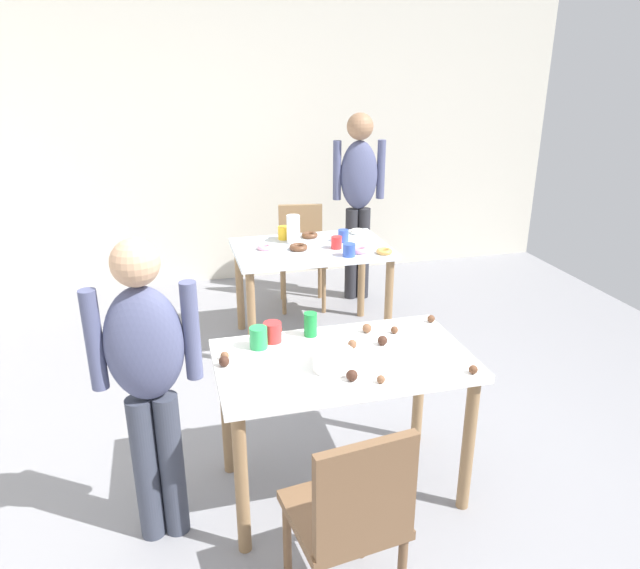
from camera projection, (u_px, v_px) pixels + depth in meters
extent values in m
plane|color=gray|center=(329.00, 477.00, 3.11)|extent=(6.40, 6.40, 0.00)
cube|color=beige|center=(238.00, 145.00, 5.54)|extent=(6.40, 0.10, 2.60)
cube|color=white|center=(343.00, 360.00, 2.78)|extent=(1.19, 0.69, 0.04)
cylinder|color=olive|center=(242.00, 484.00, 2.53)|extent=(0.06, 0.06, 0.71)
cylinder|color=olive|center=(468.00, 445.00, 2.79)|extent=(0.06, 0.06, 0.71)
cylinder|color=olive|center=(227.00, 412.00, 3.04)|extent=(0.06, 0.06, 0.71)
cylinder|color=olive|center=(419.00, 385.00, 3.30)|extent=(0.06, 0.06, 0.71)
cube|color=silver|center=(311.00, 249.00, 4.40)|extent=(1.14, 0.75, 0.04)
cylinder|color=olive|center=(252.00, 319.00, 4.13)|extent=(0.06, 0.06, 0.71)
cylinder|color=olive|center=(389.00, 305.00, 4.37)|extent=(0.06, 0.06, 0.71)
cylinder|color=olive|center=(240.00, 288.00, 4.70)|extent=(0.06, 0.06, 0.71)
cylinder|color=olive|center=(361.00, 276.00, 4.94)|extent=(0.06, 0.06, 0.71)
cube|color=brown|center=(343.00, 514.00, 2.26)|extent=(0.45, 0.45, 0.04)
cube|color=brown|center=(366.00, 495.00, 2.02)|extent=(0.38, 0.09, 0.42)
cylinder|color=brown|center=(287.00, 541.00, 2.43)|extent=(0.04, 0.04, 0.41)
cylinder|color=brown|center=(362.00, 519.00, 2.55)|extent=(0.04, 0.04, 0.41)
cube|color=olive|center=(302.00, 259.00, 5.12)|extent=(0.46, 0.46, 0.04)
cube|color=olive|center=(300.00, 228.00, 5.20)|extent=(0.38, 0.10, 0.42)
cylinder|color=olive|center=(324.00, 290.00, 5.06)|extent=(0.04, 0.04, 0.41)
cylinder|color=olive|center=(284.00, 292.00, 5.02)|extent=(0.04, 0.04, 0.41)
cylinder|color=olive|center=(320.00, 276.00, 5.37)|extent=(0.04, 0.04, 0.41)
cylinder|color=olive|center=(282.00, 278.00, 5.34)|extent=(0.04, 0.04, 0.41)
cylinder|color=#383D4C|center=(146.00, 469.00, 2.62)|extent=(0.11, 0.11, 0.71)
cylinder|color=#383D4C|center=(172.00, 466.00, 2.64)|extent=(0.11, 0.11, 0.71)
ellipsoid|color=#4C5175|center=(144.00, 344.00, 2.41)|extent=(0.32, 0.21, 0.51)
sphere|color=tan|center=(135.00, 263.00, 2.29)|extent=(0.19, 0.19, 0.19)
cylinder|color=#4C5175|center=(94.00, 340.00, 2.36)|extent=(0.07, 0.07, 0.43)
cylinder|color=#4C5175|center=(191.00, 331.00, 2.44)|extent=(0.07, 0.07, 0.43)
cylinder|color=#28282D|center=(363.00, 254.00, 5.32)|extent=(0.11, 0.11, 0.83)
cylinder|color=#28282D|center=(351.00, 254.00, 5.31)|extent=(0.11, 0.11, 0.83)
ellipsoid|color=#4C5175|center=(359.00, 175.00, 5.06)|extent=(0.34, 0.24, 0.59)
sphere|color=#997051|center=(360.00, 126.00, 4.92)|extent=(0.22, 0.22, 0.22)
cylinder|color=#4C5175|center=(381.00, 170.00, 5.07)|extent=(0.08, 0.08, 0.50)
cylinder|color=#4C5175|center=(337.00, 171.00, 5.02)|extent=(0.08, 0.08, 0.50)
cylinder|color=white|center=(333.00, 360.00, 2.65)|extent=(0.19, 0.19, 0.09)
cylinder|color=#198438|center=(310.00, 324.00, 2.96)|extent=(0.07, 0.07, 0.12)
cube|color=silver|center=(281.00, 362.00, 2.71)|extent=(0.17, 0.02, 0.01)
cylinder|color=green|center=(259.00, 338.00, 2.84)|extent=(0.09, 0.09, 0.11)
cylinder|color=red|center=(273.00, 332.00, 2.90)|extent=(0.09, 0.09, 0.10)
sphere|color=brown|center=(225.00, 356.00, 2.74)|extent=(0.04, 0.04, 0.04)
sphere|color=#3D2319|center=(382.00, 340.00, 2.88)|extent=(0.05, 0.05, 0.05)
sphere|color=#3D2319|center=(352.00, 375.00, 2.56)|extent=(0.05, 0.05, 0.05)
sphere|color=brown|center=(352.00, 344.00, 2.85)|extent=(0.04, 0.04, 0.04)
sphere|color=brown|center=(431.00, 319.00, 3.13)|extent=(0.04, 0.04, 0.04)
sphere|color=brown|center=(473.00, 369.00, 2.62)|extent=(0.04, 0.04, 0.04)
sphere|color=#3D2319|center=(278.00, 330.00, 2.99)|extent=(0.05, 0.05, 0.05)
sphere|color=brown|center=(394.00, 330.00, 3.00)|extent=(0.04, 0.04, 0.04)
sphere|color=#3D2319|center=(224.00, 361.00, 2.68)|extent=(0.05, 0.05, 0.05)
sphere|color=brown|center=(381.00, 379.00, 2.54)|extent=(0.04, 0.04, 0.04)
sphere|color=brown|center=(367.00, 328.00, 3.01)|extent=(0.05, 0.05, 0.05)
cylinder|color=white|center=(293.00, 229.00, 4.45)|extent=(0.10, 0.10, 0.21)
cylinder|color=#3351B2|center=(349.00, 250.00, 4.16)|extent=(0.09, 0.09, 0.09)
cylinder|color=#3351B2|center=(343.00, 236.00, 4.50)|extent=(0.08, 0.08, 0.09)
cylinder|color=red|center=(336.00, 243.00, 4.33)|extent=(0.08, 0.08, 0.09)
cylinder|color=yellow|center=(284.00, 233.00, 4.56)|extent=(0.09, 0.09, 0.10)
torus|color=gold|center=(384.00, 251.00, 4.23)|extent=(0.12, 0.12, 0.03)
torus|color=pink|center=(265.00, 247.00, 4.32)|extent=(0.11, 0.11, 0.03)
torus|color=brown|center=(298.00, 247.00, 4.31)|extent=(0.13, 0.13, 0.04)
torus|color=brown|center=(310.00, 235.00, 4.61)|extent=(0.13, 0.13, 0.04)
torus|color=white|center=(358.00, 231.00, 4.71)|extent=(0.12, 0.12, 0.03)
torus|color=pink|center=(359.00, 250.00, 4.25)|extent=(0.13, 0.13, 0.04)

